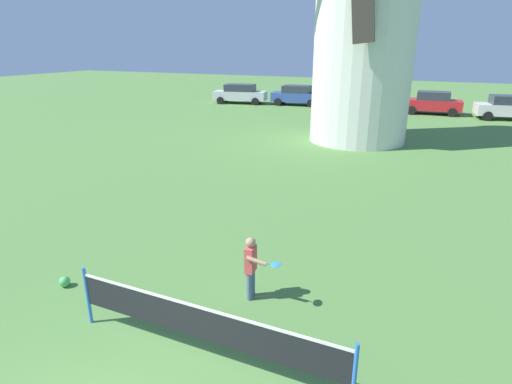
# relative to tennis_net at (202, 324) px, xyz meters

# --- Properties ---
(tennis_net) EXTENTS (4.71, 0.06, 1.10)m
(tennis_net) POSITION_rel_tennis_net_xyz_m (0.00, 0.00, 0.00)
(tennis_net) COLOR blue
(tennis_net) RESTS_ON ground_plane
(player_far) EXTENTS (0.76, 0.47, 1.29)m
(player_far) POSITION_rel_tennis_net_xyz_m (-0.03, 1.88, 0.05)
(player_far) COLOR slate
(player_far) RESTS_ON ground_plane
(stray_ball) EXTENTS (0.22, 0.22, 0.22)m
(stray_ball) POSITION_rel_tennis_net_xyz_m (-3.70, 0.67, -0.57)
(stray_ball) COLOR #4CB259
(stray_ball) RESTS_ON ground_plane
(parked_car_silver) EXTENTS (4.60, 2.57, 1.56)m
(parked_car_silver) POSITION_rel_tennis_net_xyz_m (-12.94, 27.42, 0.13)
(parked_car_silver) COLOR silver
(parked_car_silver) RESTS_ON ground_plane
(parked_car_blue) EXTENTS (4.11, 2.19, 1.56)m
(parked_car_blue) POSITION_rel_tennis_net_xyz_m (-8.27, 28.33, 0.13)
(parked_car_blue) COLOR #334C99
(parked_car_blue) RESTS_ON ground_plane
(parked_car_green) EXTENTS (4.19, 2.44, 1.56)m
(parked_car_green) POSITION_rel_tennis_net_xyz_m (-3.35, 27.57, 0.13)
(parked_car_green) COLOR #1E6638
(parked_car_green) RESTS_ON ground_plane
(parked_car_red) EXTENTS (3.93, 2.03, 1.56)m
(parked_car_red) POSITION_rel_tennis_net_xyz_m (1.99, 27.91, 0.13)
(parked_car_red) COLOR red
(parked_car_red) RESTS_ON ground_plane
(parked_car_cream) EXTENTS (4.04, 2.37, 1.56)m
(parked_car_cream) POSITION_rel_tennis_net_xyz_m (6.58, 27.39, 0.12)
(parked_car_cream) COLOR silver
(parked_car_cream) RESTS_ON ground_plane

